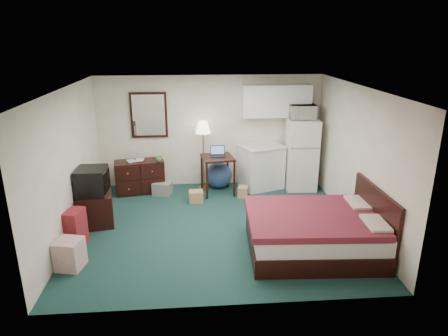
{
  "coord_description": "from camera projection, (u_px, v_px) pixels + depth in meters",
  "views": [
    {
      "loc": [
        -0.4,
        -6.56,
        3.32
      ],
      "look_at": [
        0.14,
        0.16,
        1.07
      ],
      "focal_mm": 32.0,
      "sensor_mm": 36.0,
      "label": 1
    }
  ],
  "objects": [
    {
      "name": "upper_cabinets",
      "position": [
        276.0,
        101.0,
        8.74
      ],
      "size": [
        1.5,
        0.35,
        0.7
      ],
      "primitive_type": null,
      "color": "white",
      "rests_on": "walls"
    },
    {
      "name": "mirror",
      "position": [
        149.0,
        115.0,
        8.76
      ],
      "size": [
        0.8,
        0.06,
        1.0
      ],
      "primitive_type": null,
      "color": "white",
      "rests_on": "walls"
    },
    {
      "name": "floor_lamp",
      "position": [
        203.0,
        155.0,
        8.89
      ],
      "size": [
        0.39,
        0.39,
        1.54
      ],
      "primitive_type": null,
      "rotation": [
        0.0,
        0.0,
        0.17
      ],
      "color": "#CE8E42",
      "rests_on": "floor"
    },
    {
      "name": "floor",
      "position": [
        217.0,
        226.0,
        7.28
      ],
      "size": [
        5.0,
        4.5,
        0.01
      ],
      "primitive_type": "cube",
      "color": "black",
      "rests_on": "ground"
    },
    {
      "name": "kitchen_counter",
      "position": [
        261.0,
        167.0,
        9.02
      ],
      "size": [
        1.04,
        0.91,
        0.95
      ],
      "primitive_type": null,
      "rotation": [
        0.0,
        0.0,
        0.33
      ],
      "color": "white",
      "rests_on": "floor"
    },
    {
      "name": "tv_stand",
      "position": [
        96.0,
        209.0,
        7.29
      ],
      "size": [
        0.72,
        0.76,
        0.6
      ],
      "primitive_type": null,
      "rotation": [
        0.0,
        0.0,
        0.2
      ],
      "color": "black",
      "rests_on": "floor"
    },
    {
      "name": "suitcase",
      "position": [
        75.0,
        228.0,
        6.53
      ],
      "size": [
        0.32,
        0.43,
        0.63
      ],
      "primitive_type": null,
      "rotation": [
        0.0,
        0.0,
        -0.22
      ],
      "color": "maroon",
      "rests_on": "floor"
    },
    {
      "name": "mug",
      "position": [
        159.0,
        158.0,
        8.62
      ],
      "size": [
        0.15,
        0.13,
        0.14
      ],
      "primitive_type": "imported",
      "rotation": [
        0.0,
        0.0,
        -0.16
      ],
      "color": "#579142",
      "rests_on": "dresser"
    },
    {
      "name": "book_a",
      "position": [
        127.0,
        157.0,
        8.58
      ],
      "size": [
        0.15,
        0.08,
        0.22
      ],
      "primitive_type": "imported",
      "rotation": [
        0.0,
        0.0,
        0.42
      ],
      "color": "#B2844F",
      "rests_on": "dresser"
    },
    {
      "name": "crt_tv",
      "position": [
        92.0,
        181.0,
        7.11
      ],
      "size": [
        0.52,
        0.56,
        0.48
      ],
      "primitive_type": null,
      "rotation": [
        0.0,
        0.0,
        -0.0
      ],
      "color": "black",
      "rests_on": "tv_stand"
    },
    {
      "name": "bed",
      "position": [
        313.0,
        233.0,
        6.35
      ],
      "size": [
        2.1,
        1.68,
        0.65
      ],
      "primitive_type": null,
      "rotation": [
        0.0,
        0.0,
        -0.05
      ],
      "color": "maroon",
      "rests_on": "floor"
    },
    {
      "name": "headboard",
      "position": [
        375.0,
        218.0,
        6.35
      ],
      "size": [
        0.06,
        1.56,
        1.0
      ],
      "primitive_type": null,
      "color": "black",
      "rests_on": "walls"
    },
    {
      "name": "retail_box",
      "position": [
        70.0,
        254.0,
        5.93
      ],
      "size": [
        0.43,
        0.43,
        0.45
      ],
      "primitive_type": null,
      "rotation": [
        0.0,
        0.0,
        -0.22
      ],
      "color": "silver",
      "rests_on": "floor"
    },
    {
      "name": "walls",
      "position": [
        217.0,
        161.0,
        6.89
      ],
      "size": [
        5.01,
        4.51,
        2.5
      ],
      "color": "beige",
      "rests_on": "floor"
    },
    {
      "name": "microwave",
      "position": [
        302.0,
        110.0,
        8.6
      ],
      "size": [
        0.56,
        0.32,
        0.38
      ],
      "primitive_type": "imported",
      "rotation": [
        0.0,
        0.0,
        -0.01
      ],
      "color": "white",
      "rests_on": "fridge"
    },
    {
      "name": "cardboard_box_a",
      "position": [
        196.0,
        197.0,
        8.31
      ],
      "size": [
        0.3,
        0.26,
        0.24
      ],
      "primitive_type": null,
      "rotation": [
        0.0,
        0.0,
        0.04
      ],
      "color": "#B2844F",
      "rests_on": "floor"
    },
    {
      "name": "ceiling",
      "position": [
        216.0,
        88.0,
        6.49
      ],
      "size": [
        5.0,
        4.5,
        0.01
      ],
      "primitive_type": "cube",
      "color": "beige",
      "rests_on": "walls"
    },
    {
      "name": "exercise_ball",
      "position": [
        219.0,
        175.0,
        9.05
      ],
      "size": [
        0.69,
        0.69,
        0.6
      ],
      "primitive_type": "sphere",
      "rotation": [
        0.0,
        0.0,
        -0.18
      ],
      "color": "navy",
      "rests_on": "floor"
    },
    {
      "name": "laptop",
      "position": [
        218.0,
        152.0,
        8.56
      ],
      "size": [
        0.31,
        0.25,
        0.21
      ],
      "primitive_type": null,
      "rotation": [
        0.0,
        0.0,
        0.01
      ],
      "color": "black",
      "rests_on": "desk"
    },
    {
      "name": "desk",
      "position": [
        218.0,
        175.0,
        8.72
      ],
      "size": [
        0.75,
        0.75,
        0.83
      ],
      "primitive_type": null,
      "rotation": [
        0.0,
        0.0,
        0.15
      ],
      "color": "black",
      "rests_on": "floor"
    },
    {
      "name": "book_b",
      "position": [
        135.0,
        155.0,
        8.66
      ],
      "size": [
        0.18,
        0.04,
        0.25
      ],
      "primitive_type": "imported",
      "rotation": [
        0.0,
        0.0,
        -0.07
      ],
      "color": "#B2844F",
      "rests_on": "dresser"
    },
    {
      "name": "cardboard_box_b",
      "position": [
        243.0,
        192.0,
        8.56
      ],
      "size": [
        0.25,
        0.28,
        0.24
      ],
      "primitive_type": null,
      "rotation": [
        0.0,
        0.0,
        -0.25
      ],
      "color": "#B2844F",
      "rests_on": "floor"
    },
    {
      "name": "file_bin",
      "position": [
        162.0,
        189.0,
        8.71
      ],
      "size": [
        0.45,
        0.38,
        0.27
      ],
      "primitive_type": null,
      "rotation": [
        0.0,
        0.0,
        -0.28
      ],
      "color": "gray",
      "rests_on": "floor"
    },
    {
      "name": "dresser",
      "position": [
        140.0,
        177.0,
        8.78
      ],
      "size": [
        1.12,
        0.66,
        0.72
      ],
      "primitive_type": null,
      "rotation": [
        0.0,
        0.0,
        0.18
      ],
      "color": "black",
      "rests_on": "floor"
    },
    {
      "name": "fridge",
      "position": [
        301.0,
        154.0,
        8.89
      ],
      "size": [
        0.68,
        0.68,
        1.59
      ],
      "primitive_type": null,
      "rotation": [
        0.0,
        0.0,
        -0.05
      ],
      "color": "white",
      "rests_on": "floor"
    }
  ]
}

